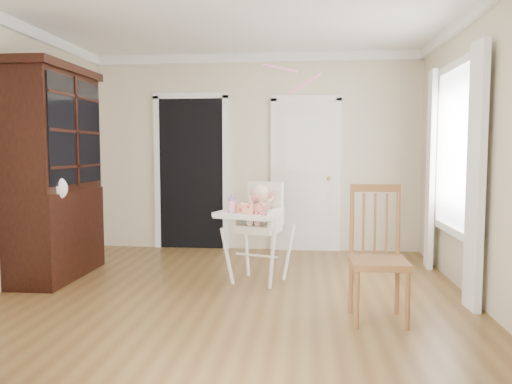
# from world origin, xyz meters

# --- Properties ---
(floor) EXTENTS (5.00, 5.00, 0.00)m
(floor) POSITION_xyz_m (0.00, 0.00, 0.00)
(floor) COLOR brown
(floor) RESTS_ON ground
(wall_back) EXTENTS (4.50, 0.00, 4.50)m
(wall_back) POSITION_xyz_m (0.00, 2.50, 1.35)
(wall_back) COLOR beige
(wall_back) RESTS_ON floor
(wall_right) EXTENTS (0.00, 5.00, 5.00)m
(wall_right) POSITION_xyz_m (2.25, 0.00, 1.35)
(wall_right) COLOR beige
(wall_right) RESTS_ON floor
(crown_molding) EXTENTS (4.50, 5.00, 0.12)m
(crown_molding) POSITION_xyz_m (0.00, 0.00, 2.64)
(crown_molding) COLOR white
(crown_molding) RESTS_ON ceiling
(doorway) EXTENTS (1.06, 0.05, 2.22)m
(doorway) POSITION_xyz_m (-0.90, 2.48, 1.11)
(doorway) COLOR black
(doorway) RESTS_ON wall_back
(closet_door) EXTENTS (0.96, 0.09, 2.13)m
(closet_door) POSITION_xyz_m (0.70, 2.48, 1.02)
(closet_door) COLOR white
(closet_door) RESTS_ON wall_back
(window_right) EXTENTS (0.13, 1.84, 2.30)m
(window_right) POSITION_xyz_m (2.18, 0.80, 1.29)
(window_right) COLOR white
(window_right) RESTS_ON wall_right
(high_chair) EXTENTS (0.81, 0.91, 1.07)m
(high_chair) POSITION_xyz_m (0.21, 0.73, 0.66)
(high_chair) COLOR white
(high_chair) RESTS_ON floor
(baby) EXTENTS (0.29, 0.28, 0.45)m
(baby) POSITION_xyz_m (0.22, 0.76, 0.80)
(baby) COLOR beige
(baby) RESTS_ON high_chair
(cake) EXTENTS (0.24, 0.24, 0.11)m
(cake) POSITION_xyz_m (0.09, 0.47, 0.80)
(cake) COLOR silver
(cake) RESTS_ON high_chair
(sippy_cup) EXTENTS (0.08, 0.08, 0.19)m
(sippy_cup) POSITION_xyz_m (-0.06, 0.67, 0.83)
(sippy_cup) COLOR #F898D4
(sippy_cup) RESTS_ON high_chair
(china_cabinet) EXTENTS (0.60, 1.35, 2.28)m
(china_cabinet) POSITION_xyz_m (-1.99, 0.73, 1.14)
(china_cabinet) COLOR black
(china_cabinet) RESTS_ON floor
(dining_chair) EXTENTS (0.46, 0.46, 1.10)m
(dining_chair) POSITION_xyz_m (1.29, -0.34, 0.51)
(dining_chair) COLOR brown
(dining_chair) RESTS_ON floor
(streamer) EXTENTS (0.38, 0.35, 0.15)m
(streamer) POSITION_xyz_m (0.42, 0.77, 2.22)
(streamer) COLOR pink
(streamer) RESTS_ON ceiling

